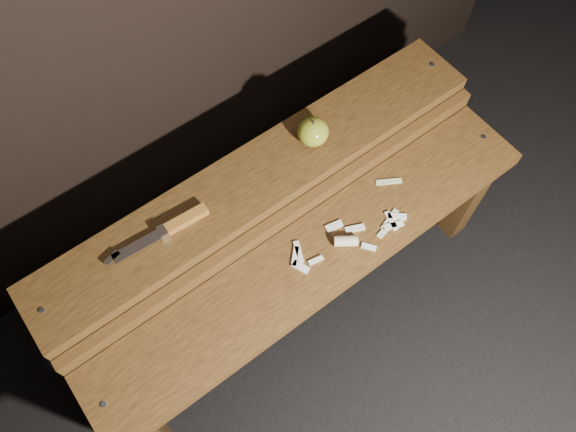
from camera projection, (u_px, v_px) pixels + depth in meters
ground at (300, 299)px, 1.71m from camera, size 60.00×60.00×0.00m
bench_front_tier at (318, 269)px, 1.37m from camera, size 1.20×0.20×0.42m
bench_rear_tier at (263, 193)px, 1.40m from camera, size 1.20×0.21×0.50m
apple at (313, 132)px, 1.34m from camera, size 0.08×0.08×0.08m
knife at (174, 226)px, 1.25m from camera, size 0.25×0.04×0.02m
apple_scraps at (351, 236)px, 1.33m from camera, size 0.37×0.15×0.03m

